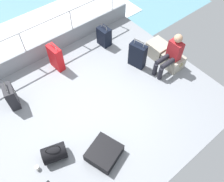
{
  "coord_description": "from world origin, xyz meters",
  "views": [
    {
      "loc": [
        2.52,
        -1.74,
        4.48
      ],
      "look_at": [
        0.04,
        0.28,
        0.25
      ],
      "focal_mm": 37.45,
      "sensor_mm": 36.0,
      "label": 1
    }
  ],
  "objects_px": {
    "suitcase_3": "(104,37)",
    "duffel_bag": "(54,153)",
    "suitcase_5": "(137,55)",
    "suitcase_4": "(56,58)",
    "paper_cup": "(37,168)",
    "passenger_seated": "(171,54)",
    "cargo_crate_1": "(173,61)",
    "suitcase_1": "(104,153)",
    "suitcase_0": "(11,96)",
    "cargo_crate_0": "(158,49)"
  },
  "relations": [
    {
      "from": "suitcase_3",
      "to": "duffel_bag",
      "type": "height_order",
      "value": "suitcase_3"
    },
    {
      "from": "suitcase_3",
      "to": "suitcase_5",
      "type": "xyz_separation_m",
      "value": [
        1.17,
        0.16,
        0.07
      ]
    },
    {
      "from": "suitcase_4",
      "to": "paper_cup",
      "type": "relative_size",
      "value": 7.88
    },
    {
      "from": "passenger_seated",
      "to": "suitcase_5",
      "type": "bearing_deg",
      "value": -140.97
    },
    {
      "from": "cargo_crate_1",
      "to": "suitcase_1",
      "type": "height_order",
      "value": "cargo_crate_1"
    },
    {
      "from": "passenger_seated",
      "to": "suitcase_0",
      "type": "bearing_deg",
      "value": -112.7
    },
    {
      "from": "passenger_seated",
      "to": "paper_cup",
      "type": "bearing_deg",
      "value": -86.9
    },
    {
      "from": "passenger_seated",
      "to": "suitcase_1",
      "type": "relative_size",
      "value": 1.4
    },
    {
      "from": "cargo_crate_0",
      "to": "suitcase_5",
      "type": "distance_m",
      "value": 0.7
    },
    {
      "from": "suitcase_0",
      "to": "suitcase_4",
      "type": "height_order",
      "value": "suitcase_4"
    },
    {
      "from": "passenger_seated",
      "to": "suitcase_5",
      "type": "height_order",
      "value": "passenger_seated"
    },
    {
      "from": "suitcase_5",
      "to": "cargo_crate_1",
      "type": "bearing_deg",
      "value": 47.72
    },
    {
      "from": "paper_cup",
      "to": "cargo_crate_1",
      "type": "bearing_deg",
      "value": 92.96
    },
    {
      "from": "suitcase_0",
      "to": "suitcase_3",
      "type": "xyz_separation_m",
      "value": [
        -0.32,
        2.86,
        -0.02
      ]
    },
    {
      "from": "duffel_bag",
      "to": "suitcase_0",
      "type": "bearing_deg",
      "value": -177.49
    },
    {
      "from": "duffel_bag",
      "to": "cargo_crate_1",
      "type": "bearing_deg",
      "value": 93.41
    },
    {
      "from": "suitcase_3",
      "to": "suitcase_4",
      "type": "height_order",
      "value": "suitcase_4"
    },
    {
      "from": "cargo_crate_0",
      "to": "suitcase_4",
      "type": "distance_m",
      "value": 2.66
    },
    {
      "from": "cargo_crate_0",
      "to": "passenger_seated",
      "type": "distance_m",
      "value": 0.67
    },
    {
      "from": "suitcase_5",
      "to": "paper_cup",
      "type": "height_order",
      "value": "suitcase_5"
    },
    {
      "from": "suitcase_4",
      "to": "paper_cup",
      "type": "xyz_separation_m",
      "value": [
        2.06,
        -1.7,
        -0.28
      ]
    },
    {
      "from": "cargo_crate_0",
      "to": "cargo_crate_1",
      "type": "bearing_deg",
      "value": -0.67
    },
    {
      "from": "cargo_crate_0",
      "to": "suitcase_5",
      "type": "height_order",
      "value": "suitcase_5"
    },
    {
      "from": "suitcase_3",
      "to": "suitcase_1",
      "type": "bearing_deg",
      "value": -38.03
    },
    {
      "from": "cargo_crate_0",
      "to": "suitcase_0",
      "type": "distance_m",
      "value": 3.81
    },
    {
      "from": "cargo_crate_0",
      "to": "duffel_bag",
      "type": "relative_size",
      "value": 1.03
    },
    {
      "from": "suitcase_1",
      "to": "suitcase_0",
      "type": "bearing_deg",
      "value": -159.75
    },
    {
      "from": "suitcase_4",
      "to": "suitcase_5",
      "type": "relative_size",
      "value": 0.97
    },
    {
      "from": "paper_cup",
      "to": "suitcase_0",
      "type": "bearing_deg",
      "value": 169.01
    },
    {
      "from": "cargo_crate_1",
      "to": "suitcase_5",
      "type": "relative_size",
      "value": 0.66
    },
    {
      "from": "passenger_seated",
      "to": "duffel_bag",
      "type": "relative_size",
      "value": 1.99
    },
    {
      "from": "cargo_crate_1",
      "to": "suitcase_4",
      "type": "bearing_deg",
      "value": -128.65
    },
    {
      "from": "cargo_crate_1",
      "to": "passenger_seated",
      "type": "distance_m",
      "value": 0.41
    },
    {
      "from": "suitcase_5",
      "to": "suitcase_0",
      "type": "bearing_deg",
      "value": -105.82
    },
    {
      "from": "suitcase_1",
      "to": "paper_cup",
      "type": "xyz_separation_m",
      "value": [
        -0.59,
        -1.16,
        -0.06
      ]
    },
    {
      "from": "cargo_crate_1",
      "to": "suitcase_4",
      "type": "relative_size",
      "value": 0.68
    },
    {
      "from": "cargo_crate_1",
      "to": "suitcase_5",
      "type": "height_order",
      "value": "suitcase_5"
    },
    {
      "from": "suitcase_3",
      "to": "duffel_bag",
      "type": "xyz_separation_m",
      "value": [
        2.0,
        -2.78,
        -0.1
      ]
    },
    {
      "from": "cargo_crate_1",
      "to": "suitcase_1",
      "type": "xyz_separation_m",
      "value": [
        0.8,
        -2.85,
        -0.07
      ]
    },
    {
      "from": "suitcase_1",
      "to": "passenger_seated",
      "type": "bearing_deg",
      "value": 106.61
    },
    {
      "from": "suitcase_0",
      "to": "suitcase_1",
      "type": "distance_m",
      "value": 2.42
    },
    {
      "from": "cargo_crate_0",
      "to": "suitcase_5",
      "type": "relative_size",
      "value": 0.67
    },
    {
      "from": "suitcase_4",
      "to": "passenger_seated",
      "type": "bearing_deg",
      "value": 49.1
    },
    {
      "from": "cargo_crate_1",
      "to": "duffel_bag",
      "type": "relative_size",
      "value": 1.0
    },
    {
      "from": "passenger_seated",
      "to": "paper_cup",
      "type": "xyz_separation_m",
      "value": [
        0.21,
        -3.84,
        -0.5
      ]
    },
    {
      "from": "cargo_crate_0",
      "to": "suitcase_3",
      "type": "height_order",
      "value": "suitcase_3"
    },
    {
      "from": "suitcase_1",
      "to": "paper_cup",
      "type": "height_order",
      "value": "suitcase_1"
    },
    {
      "from": "suitcase_1",
      "to": "suitcase_3",
      "type": "height_order",
      "value": "suitcase_3"
    },
    {
      "from": "cargo_crate_0",
      "to": "suitcase_5",
      "type": "bearing_deg",
      "value": -96.2
    },
    {
      "from": "passenger_seated",
      "to": "suitcase_5",
      "type": "xyz_separation_m",
      "value": [
        -0.62,
        -0.5,
        -0.21
      ]
    }
  ]
}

